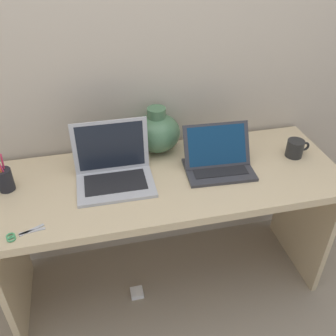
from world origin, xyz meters
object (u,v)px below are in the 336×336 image
at_px(laptop_left, 113,166).
at_px(power_brick, 137,293).
at_px(pen_cup, 5,179).
at_px(laptop_right, 218,158).
at_px(green_vase, 157,132).
at_px(scissors, 19,235).
at_px(coffee_mug, 295,148).

relative_size(laptop_left, power_brick, 5.02).
bearing_deg(pen_cup, laptop_left, -3.03).
bearing_deg(pen_cup, power_brick, -13.98).
relative_size(laptop_right, green_vase, 1.40).
distance_m(pen_cup, scissors, 0.33).
bearing_deg(laptop_right, pen_cup, 176.96).
distance_m(laptop_left, green_vase, 0.32).
bearing_deg(coffee_mug, laptop_right, -178.28).
relative_size(laptop_right, power_brick, 4.76).
xyz_separation_m(scissors, power_brick, (0.46, 0.18, -0.74)).
bearing_deg(green_vase, scissors, -142.78).
bearing_deg(power_brick, laptop_right, 10.29).
relative_size(coffee_mug, scissors, 0.84).
xyz_separation_m(pen_cup, power_brick, (0.53, -0.13, -0.80)).
bearing_deg(laptop_right, green_vase, 136.94).
bearing_deg(laptop_right, laptop_left, 176.95).
height_order(green_vase, coffee_mug, green_vase).
height_order(laptop_right, coffee_mug, laptop_right).
height_order(coffee_mug, power_brick, coffee_mug).
distance_m(laptop_left, pen_cup, 0.48).
xyz_separation_m(laptop_left, scissors, (-0.40, -0.29, -0.07)).
bearing_deg(laptop_left, pen_cup, 176.97).
bearing_deg(coffee_mug, pen_cup, 178.39).
xyz_separation_m(laptop_left, laptop_right, (0.50, -0.03, -0.02)).
xyz_separation_m(pen_cup, scissors, (0.07, -0.31, -0.05)).
distance_m(coffee_mug, pen_cup, 1.40).
distance_m(scissors, power_brick, 0.89).
distance_m(green_vase, power_brick, 0.92).
xyz_separation_m(laptop_right, green_vase, (-0.25, 0.23, 0.05)).
relative_size(green_vase, pen_cup, 1.26).
bearing_deg(power_brick, green_vase, 58.25).
relative_size(scissors, power_brick, 2.10).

